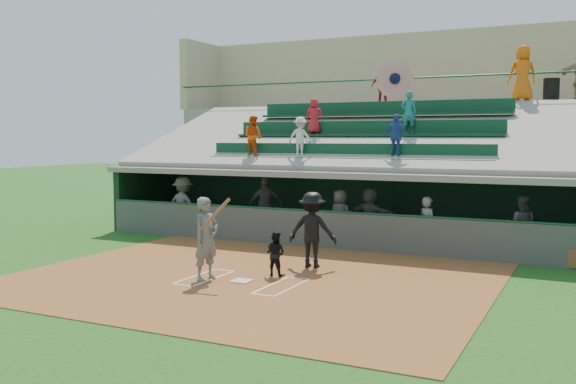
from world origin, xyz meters
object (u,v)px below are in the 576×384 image
at_px(home_plate, 242,281).
at_px(water_cooler, 183,203).
at_px(white_table, 186,219).
at_px(catcher, 275,254).
at_px(batter_at_plate, 206,238).
at_px(trash_bin, 551,90).

relative_size(home_plate, water_cooler, 1.05).
distance_m(white_table, water_cooler, 0.57).
bearing_deg(catcher, white_table, -37.93).
bearing_deg(white_table, catcher, -53.49).
xyz_separation_m(home_plate, batter_at_plate, (-0.83, -0.20, 0.96)).
height_order(home_plate, trash_bin, trash_bin).
bearing_deg(batter_at_plate, white_table, 128.27).
height_order(water_cooler, trash_bin, trash_bin).
xyz_separation_m(home_plate, water_cooler, (-6.16, 6.40, 0.92)).
height_order(batter_at_plate, trash_bin, trash_bin).
bearing_deg(white_table, trash_bin, 14.46).
height_order(batter_at_plate, water_cooler, batter_at_plate).
bearing_deg(water_cooler, batter_at_plate, -51.06).
bearing_deg(water_cooler, home_plate, -46.09).
distance_m(catcher, water_cooler, 8.56).
bearing_deg(water_cooler, white_table, 47.48).
distance_m(batter_at_plate, white_table, 8.52).
bearing_deg(white_table, home_plate, -59.67).
bearing_deg(trash_bin, water_cooler, -152.46).
bearing_deg(batter_at_plate, home_plate, 13.41).
distance_m(batter_at_plate, catcher, 1.72).
bearing_deg(home_plate, batter_at_plate, -166.59).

